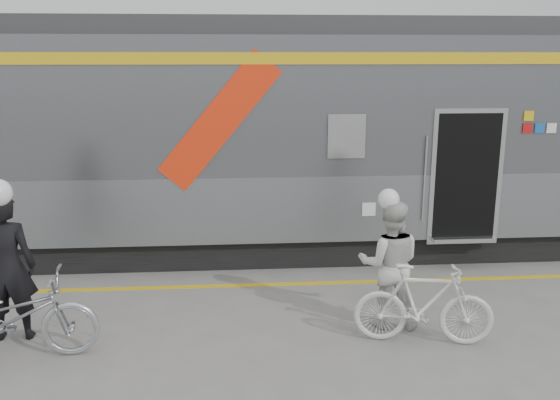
{
  "coord_description": "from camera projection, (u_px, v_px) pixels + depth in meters",
  "views": [
    {
      "loc": [
        -0.78,
        -6.52,
        3.5
      ],
      "look_at": [
        -0.16,
        1.6,
        1.5
      ],
      "focal_mm": 38.0,
      "sensor_mm": 36.0,
      "label": 1
    }
  ],
  "objects": [
    {
      "name": "bicycle_right",
      "position": [
        424.0,
        304.0,
        7.29
      ],
      "size": [
        1.77,
        0.81,
        1.03
      ],
      "primitive_type": "imported",
      "rotation": [
        0.0,
        0.0,
        1.38
      ],
      "color": "silver",
      "rests_on": "ground"
    },
    {
      "name": "train",
      "position": [
        321.0,
        136.0,
        10.84
      ],
      "size": [
        24.0,
        3.17,
        4.1
      ],
      "color": "black",
      "rests_on": "ground"
    },
    {
      "name": "ground",
      "position": [
        303.0,
        350.0,
        7.21
      ],
      "size": [
        90.0,
        90.0,
        0.0
      ],
      "primitive_type": "plane",
      "color": "slate",
      "rests_on": "ground"
    },
    {
      "name": "woman",
      "position": [
        390.0,
        264.0,
        7.72
      ],
      "size": [
        0.93,
        0.79,
        1.7
      ],
      "primitive_type": "imported",
      "rotation": [
        0.0,
        0.0,
        2.95
      ],
      "color": "silver",
      "rests_on": "ground"
    },
    {
      "name": "helmet_woman",
      "position": [
        393.0,
        190.0,
        7.48
      ],
      "size": [
        0.27,
        0.27,
        0.27
      ],
      "primitive_type": "sphere",
      "color": "white",
      "rests_on": "woman"
    },
    {
      "name": "man",
      "position": [
        7.0,
        267.0,
        7.31
      ],
      "size": [
        0.73,
        0.52,
        1.9
      ],
      "primitive_type": "imported",
      "rotation": [
        0.0,
        0.0,
        3.23
      ],
      "color": "black",
      "rests_on": "ground"
    },
    {
      "name": "safety_strip",
      "position": [
        288.0,
        284.0,
        9.29
      ],
      "size": [
        24.0,
        0.12,
        0.01
      ],
      "primitive_type": "cube",
      "color": "gold",
      "rests_on": "ground"
    },
    {
      "name": "bicycle_left",
      "position": [
        11.0,
        318.0,
        6.9
      ],
      "size": [
        2.05,
        0.88,
        1.05
      ],
      "primitive_type": "imported",
      "rotation": [
        0.0,
        0.0,
        1.66
      ],
      "color": "#ACADB4",
      "rests_on": "ground"
    }
  ]
}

